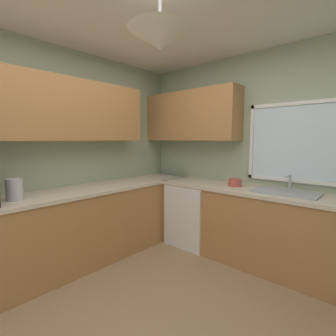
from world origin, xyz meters
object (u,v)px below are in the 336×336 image
dishwasher (194,214)px  sink_assembly (285,192)px  kettle (14,189)px  bowl (235,182)px

dishwasher → sink_assembly: 1.27m
kettle → sink_assembly: (1.82, 2.07, -0.09)m
sink_assembly → bowl: sink_assembly is taller
kettle → sink_assembly: kettle is taller
kettle → bowl: (1.23, 2.06, -0.06)m
dishwasher → bowl: size_ratio=5.20×
sink_assembly → bowl: bearing=-179.4°
sink_assembly → bowl: 0.59m
dishwasher → kettle: bearing=-107.5°
kettle → bowl: kettle is taller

